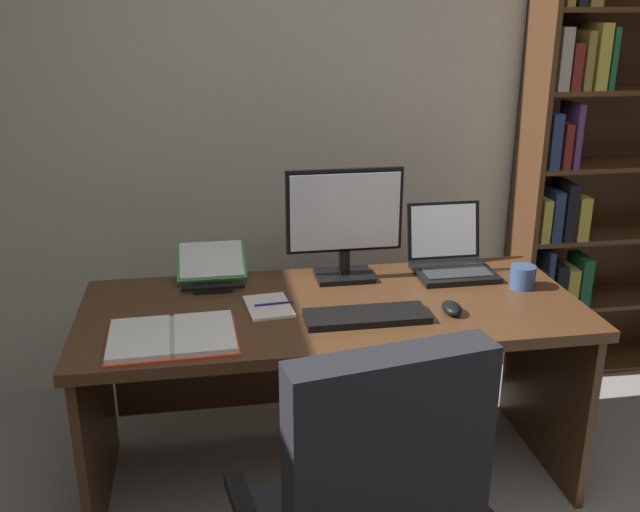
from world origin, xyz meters
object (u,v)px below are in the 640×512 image
at_px(desk, 329,343).
at_px(pen, 274,304).
at_px(computer_mouse, 452,308).
at_px(laptop, 451,258).
at_px(keyboard, 367,316).
at_px(notepad, 269,306).
at_px(coffee_mug, 523,277).
at_px(reading_stand_with_book, 212,266).
at_px(bookshelf, 596,178).
at_px(monitor, 344,225).
at_px(open_binder, 172,337).

distance_m(desk, pen, 0.30).
bearing_deg(desk, computer_mouse, -29.69).
xyz_separation_m(desk, pen, (-0.21, -0.07, 0.20)).
xyz_separation_m(laptop, keyboard, (-0.43, -0.40, -0.04)).
relative_size(notepad, pen, 1.50).
relative_size(keyboard, computer_mouse, 4.04).
height_order(laptop, computer_mouse, laptop).
bearing_deg(coffee_mug, pen, -178.12).
xyz_separation_m(reading_stand_with_book, notepad, (0.19, -0.29, -0.06)).
xyz_separation_m(bookshelf, keyboard, (-1.28, -0.84, -0.23)).
bearing_deg(laptop, bookshelf, 27.63).
bearing_deg(keyboard, computer_mouse, 0.00).
xyz_separation_m(desk, reading_stand_with_book, (-0.42, 0.22, 0.25)).
bearing_deg(computer_mouse, bookshelf, 40.57).
height_order(laptop, reading_stand_with_book, laptop).
relative_size(monitor, laptop, 1.48).
bearing_deg(reading_stand_with_book, open_binder, -105.43).
xyz_separation_m(monitor, computer_mouse, (0.30, -0.39, -0.20)).
relative_size(laptop, reading_stand_with_book, 1.15).
height_order(reading_stand_with_book, pen, reading_stand_with_book).
height_order(bookshelf, computer_mouse, bookshelf).
bearing_deg(laptop, pen, -161.48).
bearing_deg(laptop, monitor, -179.31).
relative_size(monitor, reading_stand_with_book, 1.71).
height_order(computer_mouse, open_binder, computer_mouse).
bearing_deg(open_binder, computer_mouse, 1.15).
height_order(bookshelf, coffee_mug, bookshelf).
xyz_separation_m(monitor, coffee_mug, (0.64, -0.21, -0.17)).
height_order(desk, laptop, laptop).
relative_size(keyboard, open_binder, 1.01).
relative_size(desk, laptop, 5.85).
xyz_separation_m(monitor, laptop, (0.43, 0.01, -0.16)).
distance_m(desk, open_binder, 0.65).
bearing_deg(desk, keyboard, -67.92).
xyz_separation_m(desk, keyboard, (0.09, -0.22, 0.20)).
bearing_deg(coffee_mug, laptop, 134.09).
bearing_deg(laptop, computer_mouse, -108.55).
xyz_separation_m(bookshelf, laptop, (-0.85, -0.45, -0.19)).
distance_m(bookshelf, open_binder, 2.14).
bearing_deg(monitor, keyboard, -90.00).
bearing_deg(open_binder, notepad, 29.97).
distance_m(pen, coffee_mug, 0.94).
bearing_deg(monitor, reading_stand_with_book, 173.88).
relative_size(open_binder, pen, 2.98).
bearing_deg(reading_stand_with_book, pen, -54.61).
xyz_separation_m(desk, computer_mouse, (0.39, -0.22, 0.21)).
relative_size(monitor, pen, 3.20).
bearing_deg(pen, computer_mouse, -14.31).
distance_m(monitor, laptop, 0.46).
height_order(bookshelf, pen, bookshelf).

